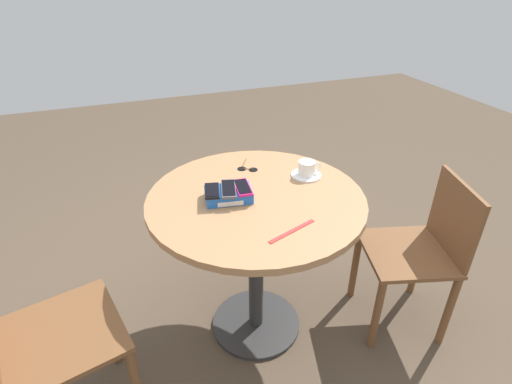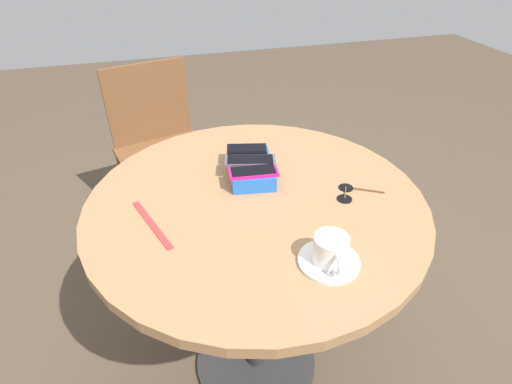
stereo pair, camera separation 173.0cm
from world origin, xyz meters
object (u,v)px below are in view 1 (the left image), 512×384
object	(u,v)px
round_table	(256,225)
chair_far_side	(42,346)
phone_magenta	(243,187)
phone_gray	(229,189)
lanyard_strap	(292,231)
phone_black	(212,191)
coffee_cup	(307,168)
saucer	(306,175)
sunglasses	(247,168)
chair_near_window	(418,253)
phone_box	(229,194)

from	to	relation	value
round_table	chair_far_side	size ratio (longest dim) A/B	1.07
phone_magenta	chair_far_side	xyz separation A→B (m)	(-0.81, -0.22, -0.35)
phone_gray	lanyard_strap	world-z (taller)	phone_gray
round_table	phone_black	xyz separation A→B (m)	(-0.18, 0.02, 0.19)
phone_black	chair_far_side	world-z (taller)	chair_far_side
coffee_cup	phone_gray	bearing A→B (deg)	-169.48
coffee_cup	phone_magenta	bearing A→B (deg)	-166.55
saucer	chair_far_side	xyz separation A→B (m)	(-1.14, -0.30, -0.31)
phone_black	lanyard_strap	world-z (taller)	phone_black
phone_magenta	phone_gray	bearing A→B (deg)	173.16
phone_black	sunglasses	distance (m)	0.32
lanyard_strap	sunglasses	world-z (taller)	sunglasses
saucer	chair_near_window	world-z (taller)	chair_near_window
phone_box	coffee_cup	world-z (taller)	coffee_cup
round_table	coffee_cup	distance (m)	0.34
round_table	chair_far_side	bearing A→B (deg)	-166.45
phone_black	round_table	bearing A→B (deg)	-7.12
round_table	chair_near_window	xyz separation A→B (m)	(0.74, -0.21, -0.20)
round_table	sunglasses	size ratio (longest dim) A/B	6.55
phone_box	lanyard_strap	distance (m)	0.33
round_table	coffee_cup	bearing A→B (deg)	17.47
phone_magenta	saucer	world-z (taller)	phone_magenta
phone_black	chair_far_side	distance (m)	0.81
round_table	coffee_cup	size ratio (longest dim) A/B	8.67
phone_gray	sunglasses	bearing A→B (deg)	55.47
phone_box	sunglasses	bearing A→B (deg)	55.12
phone_box	phone_magenta	distance (m)	0.07
coffee_cup	chair_far_side	world-z (taller)	chair_far_side
lanyard_strap	round_table	bearing A→B (deg)	97.46
phone_magenta	chair_near_window	xyz separation A→B (m)	(0.79, -0.22, -0.39)
phone_box	sunglasses	distance (m)	0.28
phone_black	chair_near_window	bearing A→B (deg)	-14.39
lanyard_strap	phone_black	bearing A→B (deg)	125.72
phone_magenta	sunglasses	bearing A→B (deg)	66.92
phone_magenta	lanyard_strap	size ratio (longest dim) A/B	0.64
phone_box	sunglasses	size ratio (longest dim) A/B	1.46
phone_gray	chair_far_side	bearing A→B (deg)	-163.48
phone_black	phone_gray	xyz separation A→B (m)	(0.07, -0.01, -0.00)
sunglasses	chair_near_window	world-z (taller)	chair_near_window
round_table	phone_black	distance (m)	0.26
round_table	saucer	world-z (taller)	saucer
lanyard_strap	sunglasses	xyz separation A→B (m)	(0.01, 0.52, 0.00)
chair_near_window	saucer	bearing A→B (deg)	147.04
chair_near_window	phone_black	bearing A→B (deg)	165.61
round_table	phone_gray	xyz separation A→B (m)	(-0.11, 0.01, 0.19)
phone_gray	chair_near_window	size ratio (longest dim) A/B	0.20
phone_magenta	coffee_cup	world-z (taller)	coffee_cup
chair_near_window	chair_far_side	bearing A→B (deg)	179.87
round_table	lanyard_strap	xyz separation A→B (m)	(0.04, -0.28, 0.15)
round_table	phone_black	world-z (taller)	phone_black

